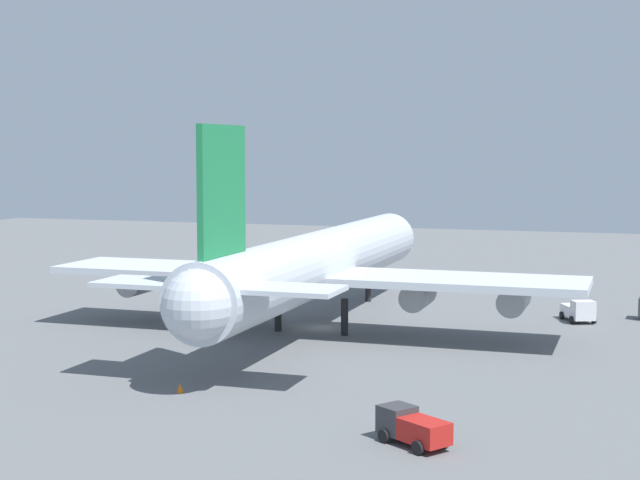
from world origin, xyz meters
TOP-DOWN VIEW (x-y plane):
  - ground_plane at (0.00, 0.00)m, footprint 243.13×243.13m
  - cargo_airplane at (-0.24, 0.00)m, footprint 60.78×51.34m
  - fuel_truck at (-34.30, -17.11)m, footprint 4.22×4.99m
  - maintenance_van at (11.65, -23.91)m, footprint 5.01×3.86m
  - safety_cone_nose at (27.35, -3.24)m, footprint 0.41×0.41m
  - safety_cone_tail at (-27.35, 1.60)m, footprint 0.49×0.49m

SIDE VIEW (x-z plane):
  - ground_plane at x=0.00m, z-range 0.00..0.00m
  - safety_cone_nose at x=27.35m, z-range 0.00..0.58m
  - safety_cone_tail at x=-27.35m, z-range 0.00..0.70m
  - fuel_truck at x=-34.30m, z-range 0.06..2.17m
  - maintenance_van at x=11.65m, z-range -0.04..2.29m
  - cargo_airplane at x=-0.24m, z-range -3.25..16.08m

